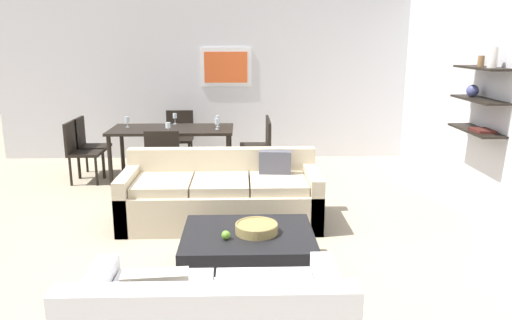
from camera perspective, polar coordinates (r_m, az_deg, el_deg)
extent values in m
plane|color=tan|center=(5.31, -3.74, -8.44)|extent=(18.00, 18.00, 0.00)
cube|color=silver|center=(8.47, -0.99, 9.31)|extent=(8.40, 0.06, 2.70)
cube|color=white|center=(8.41, -3.51, 10.68)|extent=(0.85, 0.02, 0.64)
cube|color=#E55926|center=(8.40, -3.51, 10.67)|extent=(0.72, 0.01, 0.51)
cube|color=silver|center=(6.23, 25.54, 6.41)|extent=(0.06, 8.20, 2.70)
cube|color=black|center=(6.06, 24.76, 9.66)|extent=(0.28, 0.90, 0.02)
cube|color=black|center=(6.09, 24.43, 6.38)|extent=(0.28, 0.90, 0.02)
cube|color=black|center=(6.13, 24.11, 3.15)|extent=(0.28, 0.90, 0.02)
cylinder|color=silver|center=(5.88, 25.74, 10.67)|extent=(0.10, 0.10, 0.22)
sphere|color=#4C518C|center=(6.24, 23.79, 7.36)|extent=(0.14, 0.14, 0.14)
cylinder|color=olive|center=(6.10, 24.62, 10.37)|extent=(0.07, 0.07, 0.12)
cube|color=#4C1E19|center=(6.00, 24.74, 3.13)|extent=(0.20, 0.28, 0.03)
cube|color=beige|center=(5.51, -4.05, -5.24)|extent=(2.17, 0.90, 0.42)
cube|color=beige|center=(5.76, -3.97, -0.37)|extent=(2.17, 0.16, 0.36)
cube|color=beige|center=(5.62, -14.47, -4.32)|extent=(0.14, 0.90, 0.60)
cube|color=beige|center=(5.54, 6.49, -4.24)|extent=(0.14, 0.90, 0.60)
cube|color=beige|center=(5.46, -10.72, -2.78)|extent=(0.61, 0.70, 0.10)
cube|color=beige|center=(5.40, -4.12, -2.77)|extent=(0.61, 0.70, 0.10)
cube|color=beige|center=(5.41, 2.56, -2.72)|extent=(0.61, 0.70, 0.10)
cube|color=#4C4C56|center=(5.59, 2.22, -0.77)|extent=(0.37, 0.15, 0.36)
cube|color=white|center=(2.67, -5.68, -17.96)|extent=(1.57, 0.16, 0.36)
cube|color=white|center=(3.08, 1.14, -16.00)|extent=(0.62, 0.70, 0.10)
cube|color=white|center=(3.12, -11.23, -15.88)|extent=(0.62, 0.70, 0.10)
cube|color=beige|center=(2.85, -11.46, -15.89)|extent=(0.37, 0.15, 0.36)
cube|color=black|center=(4.37, -0.91, -10.72)|extent=(1.13, 0.91, 0.38)
cylinder|color=#99844C|center=(4.28, 0.07, -7.95)|extent=(0.37, 0.37, 0.08)
torus|color=#99844C|center=(4.26, 0.07, -7.46)|extent=(0.37, 0.37, 0.02)
sphere|color=#669E2D|center=(4.15, -3.50, -8.67)|extent=(0.08, 0.08, 0.08)
cube|color=black|center=(7.29, -9.71, 3.50)|extent=(1.78, 0.85, 0.04)
cylinder|color=black|center=(7.18, -16.55, -0.09)|extent=(0.06, 0.06, 0.71)
cylinder|color=black|center=(6.94, -3.21, 0.00)|extent=(0.06, 0.06, 0.71)
cylinder|color=black|center=(7.87, -15.23, 1.18)|extent=(0.06, 0.06, 0.71)
cylinder|color=black|center=(7.66, -3.07, 1.30)|extent=(0.06, 0.06, 0.71)
cube|color=black|center=(7.10, -0.11, 0.94)|extent=(0.44, 0.44, 0.04)
cube|color=black|center=(7.06, 1.51, 2.82)|extent=(0.04, 0.44, 0.43)
cylinder|color=black|center=(7.32, -1.56, -0.47)|extent=(0.04, 0.04, 0.41)
cylinder|color=black|center=(6.97, -1.55, -1.20)|extent=(0.04, 0.04, 0.41)
cylinder|color=black|center=(7.33, 1.26, -0.45)|extent=(0.04, 0.04, 0.41)
cylinder|color=black|center=(6.98, 1.40, -1.17)|extent=(0.04, 0.04, 0.41)
cube|color=black|center=(6.63, -10.48, -0.19)|extent=(0.44, 0.44, 0.04)
cube|color=black|center=(6.39, -10.84, 1.42)|extent=(0.44, 0.04, 0.43)
cylinder|color=black|center=(6.84, -8.69, -1.65)|extent=(0.04, 0.04, 0.41)
cylinder|color=black|center=(6.89, -11.66, -1.66)|extent=(0.04, 0.04, 0.41)
cylinder|color=black|center=(6.49, -9.06, -2.49)|extent=(0.04, 0.04, 0.41)
cylinder|color=black|center=(6.55, -12.19, -2.49)|extent=(0.04, 0.04, 0.41)
cube|color=black|center=(7.47, -0.19, 1.59)|extent=(0.44, 0.44, 0.04)
cube|color=black|center=(7.43, 1.35, 3.37)|extent=(0.04, 0.44, 0.43)
cylinder|color=black|center=(7.69, -1.57, 0.22)|extent=(0.04, 0.04, 0.41)
cylinder|color=black|center=(7.34, -1.56, -0.43)|extent=(0.04, 0.04, 0.41)
cylinder|color=black|center=(7.70, 1.11, 0.24)|extent=(0.04, 0.04, 0.41)
cylinder|color=black|center=(7.35, 1.25, -0.41)|extent=(0.04, 0.04, 0.41)
cube|color=black|center=(7.44, -19.09, 0.77)|extent=(0.44, 0.44, 0.04)
cube|color=black|center=(7.45, -20.69, 2.52)|extent=(0.04, 0.44, 0.43)
cylinder|color=black|center=(7.27, -18.01, -1.26)|extent=(0.04, 0.04, 0.41)
cylinder|color=black|center=(7.60, -17.27, -0.56)|extent=(0.04, 0.04, 0.41)
cylinder|color=black|center=(7.38, -20.69, -1.26)|extent=(0.04, 0.04, 0.41)
cylinder|color=black|center=(7.71, -19.84, -0.57)|extent=(0.04, 0.04, 0.41)
cube|color=black|center=(8.08, -8.91, 2.34)|extent=(0.44, 0.44, 0.04)
cube|color=black|center=(8.23, -8.80, 4.22)|extent=(0.44, 0.04, 0.43)
cylinder|color=black|center=(7.97, -10.29, 0.49)|extent=(0.04, 0.04, 0.41)
cylinder|color=black|center=(7.93, -7.72, 0.51)|extent=(0.04, 0.04, 0.41)
cylinder|color=black|center=(8.32, -9.93, 1.05)|extent=(0.04, 0.04, 0.41)
cylinder|color=black|center=(8.28, -7.47, 1.08)|extent=(0.04, 0.04, 0.41)
cube|color=black|center=(7.79, -18.27, 1.40)|extent=(0.44, 0.44, 0.04)
cube|color=black|center=(7.81, -19.81, 3.07)|extent=(0.04, 0.44, 0.43)
cylinder|color=black|center=(7.62, -17.22, -0.52)|extent=(0.04, 0.04, 0.41)
cylinder|color=black|center=(7.96, -16.55, 0.12)|extent=(0.04, 0.04, 0.41)
cylinder|color=black|center=(7.73, -19.79, -0.53)|extent=(0.04, 0.04, 0.41)
cylinder|color=black|center=(8.06, -19.02, 0.10)|extent=(0.04, 0.04, 0.41)
cylinder|color=silver|center=(7.33, -4.44, 3.89)|extent=(0.06, 0.06, 0.01)
cylinder|color=silver|center=(7.32, -4.45, 4.21)|extent=(0.01, 0.01, 0.08)
cylinder|color=silver|center=(7.31, -4.46, 4.82)|extent=(0.06, 0.06, 0.08)
cylinder|color=silver|center=(7.51, -14.65, 3.72)|extent=(0.06, 0.06, 0.01)
cylinder|color=silver|center=(7.51, -14.67, 3.99)|extent=(0.01, 0.01, 0.06)
cylinder|color=silver|center=(7.50, -14.70, 4.55)|extent=(0.07, 0.07, 0.09)
cylinder|color=silver|center=(7.65, -9.35, 4.16)|extent=(0.06, 0.06, 0.01)
cylinder|color=silver|center=(7.64, -9.36, 4.49)|extent=(0.01, 0.01, 0.08)
cylinder|color=silver|center=(7.63, -9.39, 5.08)|extent=(0.06, 0.06, 0.07)
cylinder|color=silver|center=(7.12, -4.52, 3.60)|extent=(0.06, 0.06, 0.01)
cylinder|color=silver|center=(7.12, -4.53, 3.88)|extent=(0.01, 0.01, 0.07)
cylinder|color=silver|center=(7.11, -4.54, 4.46)|extent=(0.06, 0.06, 0.08)
cylinder|color=silver|center=(6.93, -10.13, 3.15)|extent=(0.06, 0.06, 0.01)
cylinder|color=silver|center=(6.93, -10.14, 3.42)|extent=(0.01, 0.01, 0.06)
cylinder|color=silver|center=(6.92, -10.17, 3.99)|extent=(0.07, 0.07, 0.08)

